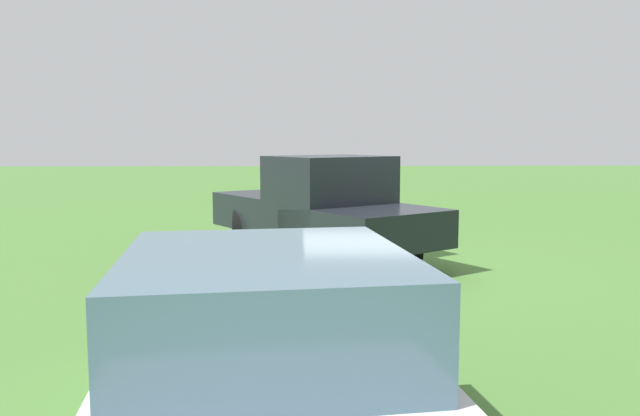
% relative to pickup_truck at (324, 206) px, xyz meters
% --- Properties ---
extents(ground_plane, '(80.00, 80.00, 0.00)m').
position_rel_pickup_truck_xyz_m(ground_plane, '(-0.66, -0.88, -0.95)').
color(ground_plane, '#477533').
extents(pickup_truck, '(5.03, 4.19, 1.83)m').
position_rel_pickup_truck_xyz_m(pickup_truck, '(0.00, 0.00, 0.00)').
color(pickup_truck, black).
rests_on(pickup_truck, ground_plane).
extents(sedan_near, '(4.44, 2.35, 1.45)m').
position_rel_pickup_truck_xyz_m(sedan_near, '(-7.07, 0.68, -0.29)').
color(sedan_near, black).
rests_on(sedan_near, ground_plane).
extents(person_bystander, '(0.44, 0.44, 1.68)m').
position_rel_pickup_truck_xyz_m(person_bystander, '(3.72, -1.21, -0.00)').
color(person_bystander, black).
rests_on(person_bystander, ground_plane).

